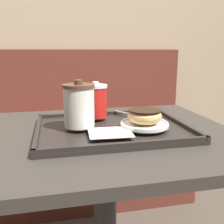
# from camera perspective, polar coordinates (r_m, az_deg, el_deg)

# --- Properties ---
(wall_behind) EXTENTS (8.00, 0.05, 2.40)m
(wall_behind) POSITION_cam_1_polar(r_m,az_deg,el_deg) (1.91, -8.35, 19.29)
(wall_behind) COLOR tan
(wall_behind) RESTS_ON ground_plane
(booth_bench) EXTENTS (1.28, 0.44, 1.00)m
(booth_bench) POSITION_cam_1_polar(r_m,az_deg,el_deg) (1.81, -4.09, -8.79)
(booth_bench) COLOR brown
(booth_bench) RESTS_ON ground_plane
(cafe_table) EXTENTS (0.85, 0.71, 0.74)m
(cafe_table) POSITION_cam_1_polar(r_m,az_deg,el_deg) (0.92, -1.59, -14.95)
(cafe_table) COLOR #38332D
(cafe_table) RESTS_ON ground_plane
(serving_tray) EXTENTS (0.48, 0.37, 0.02)m
(serving_tray) POSITION_cam_1_polar(r_m,az_deg,el_deg) (0.85, -0.00, -3.72)
(serving_tray) COLOR #282321
(serving_tray) RESTS_ON cafe_table
(napkin_paper) EXTENTS (0.13, 0.11, 0.00)m
(napkin_paper) POSITION_cam_1_polar(r_m,az_deg,el_deg) (0.76, -0.07, -4.46)
(napkin_paper) COLOR white
(napkin_paper) RESTS_ON serving_tray
(coffee_cup_front) EXTENTS (0.10, 0.10, 0.15)m
(coffee_cup_front) POSITION_cam_1_polar(r_m,az_deg,el_deg) (0.81, -7.17, 1.47)
(coffee_cup_front) COLOR white
(coffee_cup_front) RESTS_ON serving_tray
(coffee_cup_rear) EXTENTS (0.08, 0.08, 0.13)m
(coffee_cup_rear) POSITION_cam_1_polar(r_m,az_deg,el_deg) (0.93, -3.54, 2.47)
(coffee_cup_rear) COLOR red
(coffee_cup_rear) RESTS_ON serving_tray
(plate_with_chocolate_donut) EXTENTS (0.15, 0.15, 0.01)m
(plate_with_chocolate_donut) POSITION_cam_1_polar(r_m,az_deg,el_deg) (0.83, 7.05, -2.58)
(plate_with_chocolate_donut) COLOR white
(plate_with_chocolate_donut) RESTS_ON serving_tray
(donut_chocolate_glazed) EXTENTS (0.11, 0.11, 0.04)m
(donut_chocolate_glazed) POSITION_cam_1_polar(r_m,az_deg,el_deg) (0.82, 7.10, -0.78)
(donut_chocolate_glazed) COLOR #DBB270
(donut_chocolate_glazed) RESTS_ON plate_with_chocolate_donut
(spoon) EXTENTS (0.09, 0.12, 0.01)m
(spoon) POSITION_cam_1_polar(r_m,az_deg,el_deg) (0.96, 5.19, -0.57)
(spoon) COLOR silver
(spoon) RESTS_ON serving_tray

